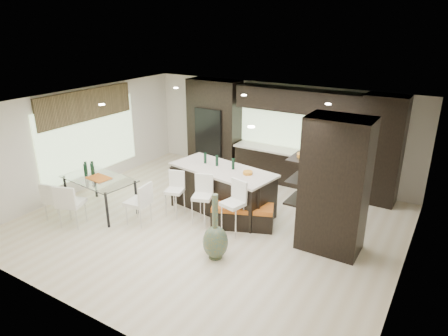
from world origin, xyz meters
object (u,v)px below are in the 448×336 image
Objects in this scene: stool_mid at (202,205)px; dining_table at (101,195)px; stool_right at (233,213)px; floor_vase at (215,227)px; bench at (242,216)px; stool_left at (175,199)px; chair_far at (57,202)px; chair_end at (138,205)px; kitchen_island at (222,189)px; chair_near at (72,206)px.

dining_table is (-2.45, -0.71, -0.04)m from stool_mid.
stool_right is 0.72× the size of floor_vase.
bench is at bearing 24.35° from dining_table.
stool_left reaches higher than chair_far.
dining_table is at bearing -153.72° from stool_right.
chair_end is (-2.08, -1.07, 0.19)m from bench.
floor_vase is 4.01m from chair_far.
kitchen_island is 2.99× the size of chair_far.
floor_vase is 3.44m from dining_table.
chair_far is at bearing -132.70° from kitchen_island.
kitchen_island is at bearing 146.29° from stool_right.
stool_right is 1.03× the size of chair_near.
bench is 1.01× the size of floor_vase.
chair_near is (-2.45, -1.54, 0.00)m from stool_mid.
chair_far is (-2.21, -1.53, -0.01)m from stool_left.
chair_end is at bearing 172.99° from floor_vase.
bench is at bearing -68.59° from chair_end.
stool_right reaches higher than chair_near.
stool_left is at bearing 150.29° from floor_vase.
floor_vase is at bearing -11.79° from chair_near.
bench is (1.61, 0.34, -0.17)m from stool_left.
kitchen_island is 3.42m from chair_near.
stool_right is 3.58m from chair_near.
kitchen_island is at bearing 126.85° from bench.
stool_left is at bearing -38.49° from chair_end.
kitchen_island is at bearing -44.38° from chair_end.
stool_right is 0.71× the size of bench.
chair_end is at bearing 13.56° from chair_near.
chair_end reaches higher than chair_far.
kitchen_island is 1.15m from stool_left.
stool_left is 2.03m from floor_vase.
stool_left is 0.96× the size of chair_end.
floor_vase reaches higher than stool_mid.
floor_vase reaches higher than kitchen_island.
floor_vase is at bearing -102.80° from chair_end.
stool_right is 0.55× the size of dining_table.
chair_far is at bearing -161.80° from stool_left.
stool_left is 0.49× the size of dining_table.
dining_table is 1.20m from chair_end.
bench is 3.79m from chair_near.
stool_right reaches higher than bench.
chair_far is (-3.82, -1.87, 0.17)m from bench.
stool_left is 0.90× the size of stool_right.
stool_right is at bearing -38.72° from kitchen_island.
chair_far is (-3.00, -2.37, -0.11)m from kitchen_island.
chair_near is (-3.27, -1.89, 0.21)m from bench.
floor_vase is (0.97, -0.99, 0.21)m from stool_mid.
stool_right is 1.06× the size of chair_end.
bench is at bearing -22.22° from kitchen_island.
chair_end is (-2.03, -0.71, -0.03)m from stool_right.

